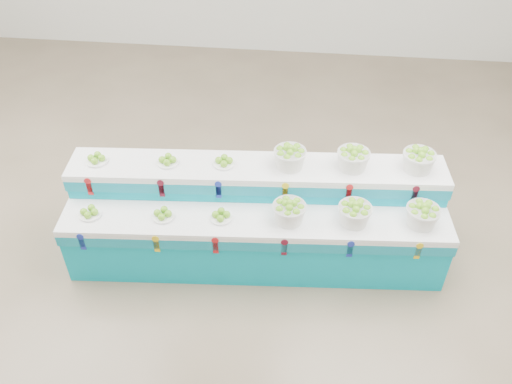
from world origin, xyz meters
TOP-DOWN VIEW (x-y plane):
  - ground at (0.00, 0.00)m, footprint 10.00×10.00m
  - display_stand at (0.75, -0.04)m, footprint 3.95×1.28m
  - plate_lower_left at (-0.87, -0.40)m, footprint 0.24×0.24m
  - plate_lower_mid at (-0.14, -0.35)m, footprint 0.24×0.24m
  - plate_lower_right at (0.43, -0.31)m, footprint 0.24×0.24m
  - basket_lower_left at (1.10, -0.26)m, footprint 0.35×0.35m
  - basket_lower_mid at (1.73, -0.21)m, footprint 0.35×0.35m
  - basket_lower_right at (2.37, -0.17)m, footprint 0.35×0.35m
  - plate_upper_left at (-0.90, 0.07)m, footprint 0.24×0.24m
  - plate_upper_mid at (-0.18, 0.13)m, footprint 0.24×0.24m
  - plate_upper_right at (0.40, 0.17)m, footprint 0.24×0.24m
  - basket_upper_left at (1.06, 0.22)m, footprint 0.35×0.35m
  - basket_upper_mid at (1.69, 0.27)m, footprint 0.35×0.35m
  - basket_upper_right at (2.34, 0.31)m, footprint 0.35×0.35m

SIDE VIEW (x-z plane):
  - ground at x=0.00m, z-range 0.00..0.00m
  - display_stand at x=0.75m, z-range 0.00..1.02m
  - plate_lower_left at x=-0.87m, z-range 0.72..0.82m
  - plate_lower_mid at x=-0.14m, z-range 0.72..0.82m
  - plate_lower_right at x=0.43m, z-range 0.72..0.82m
  - basket_lower_left at x=1.10m, z-range 0.72..0.96m
  - basket_lower_mid at x=1.73m, z-range 0.72..0.96m
  - basket_lower_right at x=2.37m, z-range 0.72..0.96m
  - plate_upper_left at x=-0.90m, z-range 1.02..1.12m
  - plate_upper_mid at x=-0.18m, z-range 1.02..1.12m
  - plate_upper_right at x=0.40m, z-range 1.02..1.12m
  - basket_upper_left at x=1.06m, z-range 1.02..1.26m
  - basket_upper_mid at x=1.69m, z-range 1.02..1.26m
  - basket_upper_right at x=2.34m, z-range 1.02..1.26m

